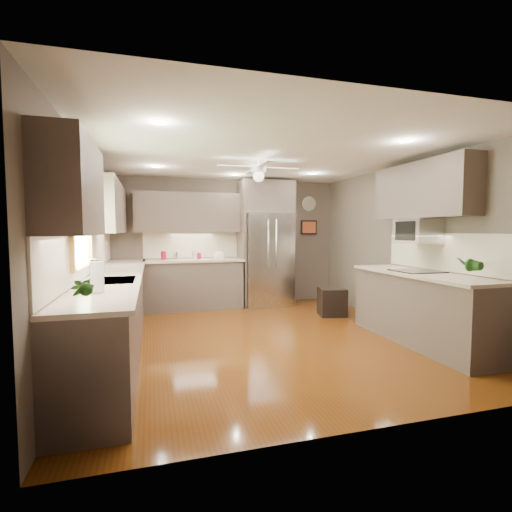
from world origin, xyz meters
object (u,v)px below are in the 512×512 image
canister_c (194,255)px  potted_plant_right (468,265)px  canister_a (164,255)px  canister_b (176,256)px  paper_towel (97,277)px  soap_bottle (100,268)px  stool (332,302)px  potted_plant_left (81,288)px  canister_d (199,256)px  refrigerator (266,245)px  bowl (220,257)px  microwave (418,231)px

canister_c → potted_plant_right: bearing=-54.7°
canister_a → canister_b: bearing=2.3°
potted_plant_right → paper_towel: 3.88m
soap_bottle → stool: bearing=17.2°
soap_bottle → potted_plant_left: potted_plant_left is taller
canister_a → paper_towel: size_ratio=0.55×
canister_c → potted_plant_left: 4.42m
canister_c → paper_towel: size_ratio=0.58×
canister_c → canister_d: (0.09, 0.05, -0.03)m
canister_b → soap_bottle: bearing=-113.1°
potted_plant_right → stool: (-0.38, 2.48, -0.87)m
canister_d → potted_plant_right: potted_plant_right is taller
refrigerator → bowl: bearing=177.5°
stool → paper_towel: size_ratio=1.84×
canister_a → potted_plant_left: (-0.69, -4.29, 0.07)m
canister_a → soap_bottle: bearing=-108.6°
bowl → stool: bowl is taller
canister_b → potted_plant_right: (2.98, -3.77, 0.09)m
canister_a → potted_plant_right: bearing=-49.6°
canister_b → microwave: 4.19m
canister_a → refrigerator: refrigerator is taller
canister_d → stool: 2.62m
canister_a → canister_d: (0.66, 0.00, -0.02)m
potted_plant_left → potted_plant_right: size_ratio=0.90×
canister_b → canister_d: (0.44, -0.01, -0.01)m
stool → canister_c: bearing=151.2°
canister_b → refrigerator: size_ratio=0.05×
canister_d → soap_bottle: 2.81m
soap_bottle → potted_plant_left: bearing=-86.5°
canister_d → potted_plant_right: size_ratio=0.37×
canister_a → potted_plant_right: (3.19, -3.76, 0.08)m
canister_a → soap_bottle: 2.53m
microwave → paper_towel: microwave is taller
potted_plant_right → bowl: 4.29m
canister_b → paper_towel: 3.71m
canister_d → potted_plant_left: 4.50m
canister_a → potted_plant_right: potted_plant_right is taller
potted_plant_right → canister_d: bearing=124.0°
canister_c → microwave: 3.91m
soap_bottle → bowl: 3.00m
bowl → microwave: (2.25, -2.75, 0.51)m
bowl → refrigerator: refrigerator is taller
canister_a → microwave: (3.30, -2.79, 0.46)m
canister_a → canister_b: size_ratio=1.20×
microwave → potted_plant_right: bearing=-96.5°
potted_plant_left → bowl: (1.74, 4.24, -0.12)m
potted_plant_left → canister_b: bearing=78.1°
canister_c → stool: size_ratio=0.32×
canister_a → microwave: 4.35m
bowl → potted_plant_left: bearing=-112.3°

